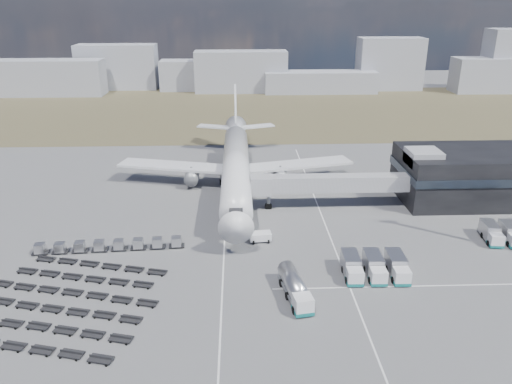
{
  "coord_description": "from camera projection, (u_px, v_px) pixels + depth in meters",
  "views": [
    {
      "loc": [
        0.45,
        -67.97,
        38.3
      ],
      "look_at": [
        3.75,
        19.19,
        4.0
      ],
      "focal_mm": 35.0,
      "sensor_mm": 36.0,
      "label": 1
    }
  ],
  "objects": [
    {
      "name": "jet_bridge",
      "position": [
        319.0,
        184.0,
        94.91
      ],
      "size": [
        30.3,
        3.8,
        7.05
      ],
      "color": "#939399",
      "rests_on": "ground"
    },
    {
      "name": "ground",
      "position": [
        237.0,
        262.0,
        77.21
      ],
      "size": [
        420.0,
        420.0,
        0.0
      ],
      "primitive_type": "plane",
      "color": "#565659",
      "rests_on": "ground"
    },
    {
      "name": "service_trucks_near",
      "position": [
        375.0,
        267.0,
        72.81
      ],
      "size": [
        9.2,
        7.05,
        2.74
      ],
      "rotation": [
        0.0,
        0.0,
        -0.03
      ],
      "color": "silver",
      "rests_on": "ground"
    },
    {
      "name": "grass_strip",
      "position": [
        236.0,
        110.0,
        179.5
      ],
      "size": [
        420.0,
        90.0,
        0.01
      ],
      "primitive_type": "cube",
      "color": "brown",
      "rests_on": "ground"
    },
    {
      "name": "baggage_dollies",
      "position": [
        59.0,
        301.0,
        66.65
      ],
      "size": [
        28.41,
        26.08,
        0.66
      ],
      "rotation": [
        0.0,
        0.0,
        -0.25
      ],
      "color": "black",
      "rests_on": "ground"
    },
    {
      "name": "lane_markings",
      "position": [
        297.0,
        251.0,
        80.34
      ],
      "size": [
        47.12,
        110.0,
        0.01
      ],
      "color": "silver",
      "rests_on": "ground"
    },
    {
      "name": "pushback_tug",
      "position": [
        260.0,
        237.0,
        83.33
      ],
      "size": [
        3.78,
        2.37,
        1.59
      ],
      "primitive_type": "cube",
      "rotation": [
        0.0,
        0.0,
        0.1
      ],
      "color": "silver",
      "rests_on": "ground"
    },
    {
      "name": "terminal",
      "position": [
        476.0,
        174.0,
        99.25
      ],
      "size": [
        30.4,
        16.4,
        11.0
      ],
      "color": "black",
      "rests_on": "ground"
    },
    {
      "name": "uld_row",
      "position": [
        109.0,
        245.0,
        80.18
      ],
      "size": [
        24.01,
        3.26,
        1.62
      ],
      "rotation": [
        0.0,
        0.0,
        0.07
      ],
      "color": "black",
      "rests_on": "ground"
    },
    {
      "name": "airliner",
      "position": [
        236.0,
        164.0,
        105.38
      ],
      "size": [
        51.59,
        64.53,
        17.62
      ],
      "color": "silver",
      "rests_on": "ground"
    },
    {
      "name": "fuel_tanker",
      "position": [
        295.0,
        288.0,
        67.37
      ],
      "size": [
        4.1,
        10.09,
        3.17
      ],
      "rotation": [
        0.0,
        0.0,
        0.17
      ],
      "color": "silver",
      "rests_on": "ground"
    },
    {
      "name": "catering_truck",
      "position": [
        272.0,
        174.0,
        111.41
      ],
      "size": [
        3.08,
        5.86,
        2.56
      ],
      "rotation": [
        0.0,
        0.0,
        0.15
      ],
      "color": "silver",
      "rests_on": "ground"
    },
    {
      "name": "skyline",
      "position": [
        258.0,
        71.0,
        212.37
      ],
      "size": [
        285.45,
        27.37,
        25.8
      ],
      "color": "#9799A4",
      "rests_on": "ground"
    }
  ]
}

